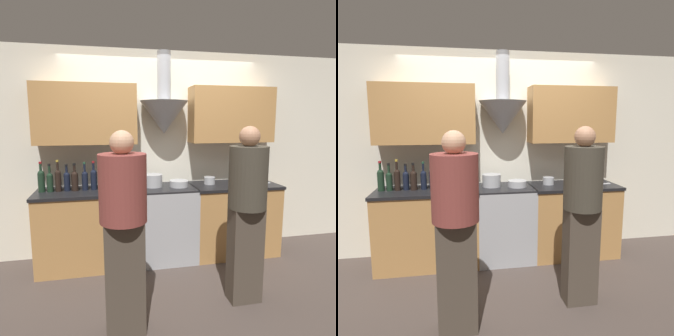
{
  "view_description": "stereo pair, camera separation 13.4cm",
  "coord_description": "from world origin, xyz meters",
  "views": [
    {
      "loc": [
        -0.72,
        -3.17,
        1.71
      ],
      "look_at": [
        0.0,
        0.26,
        1.17
      ],
      "focal_mm": 32.0,
      "sensor_mm": 36.0,
      "label": 1
    },
    {
      "loc": [
        -0.59,
        -3.2,
        1.71
      ],
      "look_at": [
        0.0,
        0.26,
        1.17
      ],
      "focal_mm": 32.0,
      "sensor_mm": 36.0,
      "label": 2
    }
  ],
  "objects": [
    {
      "name": "person_foreground_right",
      "position": [
        0.55,
        -0.69,
        0.92
      ],
      "size": [
        0.35,
        0.35,
        1.68
      ],
      "color": "#473D33",
      "rests_on": "ground_plane"
    },
    {
      "name": "wine_bottle_4",
      "position": [
        -1.08,
        0.37,
        1.05
      ],
      "size": [
        0.08,
        0.08,
        0.32
      ],
      "color": "black",
      "rests_on": "counter_left"
    },
    {
      "name": "saucepan",
      "position": [
        0.58,
        0.41,
        0.97
      ],
      "size": [
        0.14,
        0.14,
        0.09
      ],
      "color": "#A8AAAF",
      "rests_on": "counter_right"
    },
    {
      "name": "wine_bottle_1",
      "position": [
        -1.35,
        0.38,
        1.05
      ],
      "size": [
        0.07,
        0.07,
        0.32
      ],
      "color": "black",
      "rests_on": "counter_left"
    },
    {
      "name": "wall_back",
      "position": [
        -0.01,
        0.63,
        1.47
      ],
      "size": [
        8.4,
        0.59,
        2.6
      ],
      "color": "silver",
      "rests_on": "ground_plane"
    },
    {
      "name": "counter_right",
      "position": [
        0.89,
        0.36,
        0.46
      ],
      "size": [
        1.11,
        0.62,
        0.92
      ],
      "color": "#B27F47",
      "rests_on": "ground_plane"
    },
    {
      "name": "mixing_bowl",
      "position": [
        0.16,
        0.34,
        0.96
      ],
      "size": [
        0.23,
        0.23,
        0.08
      ],
      "color": "#A8AAAF",
      "rests_on": "stove_range"
    },
    {
      "name": "chefs_knife",
      "position": [
        1.27,
        0.31,
        0.92
      ],
      "size": [
        0.21,
        0.04,
        0.01
      ],
      "rotation": [
        0.0,
        0.0,
        -0.03
      ],
      "color": "silver",
      "rests_on": "counter_right"
    },
    {
      "name": "stove_range",
      "position": [
        0.0,
        0.36,
        0.46
      ],
      "size": [
        0.69,
        0.6,
        0.92
      ],
      "color": "#A8AAAF",
      "rests_on": "ground_plane"
    },
    {
      "name": "wine_bottle_2",
      "position": [
        -1.26,
        0.38,
        1.06
      ],
      "size": [
        0.07,
        0.07,
        0.36
      ],
      "color": "black",
      "rests_on": "counter_left"
    },
    {
      "name": "orange_fruit",
      "position": [
        1.01,
        0.28,
        0.96
      ],
      "size": [
        0.08,
        0.08,
        0.08
      ],
      "color": "orange",
      "rests_on": "counter_right"
    },
    {
      "name": "person_foreground_left",
      "position": [
        -0.6,
        -0.9,
        0.91
      ],
      "size": [
        0.37,
        0.37,
        1.65
      ],
      "color": "#473D33",
      "rests_on": "ground_plane"
    },
    {
      "name": "counter_left",
      "position": [
        -0.93,
        0.36,
        0.46
      ],
      "size": [
        1.2,
        0.62,
        0.92
      ],
      "color": "#B27F47",
      "rests_on": "ground_plane"
    },
    {
      "name": "wine_bottle_0",
      "position": [
        -1.45,
        0.39,
        1.06
      ],
      "size": [
        0.08,
        0.08,
        0.35
      ],
      "color": "black",
      "rests_on": "counter_left"
    },
    {
      "name": "stock_pot",
      "position": [
        -0.16,
        0.41,
        1.0
      ],
      "size": [
        0.23,
        0.23,
        0.15
      ],
      "color": "#A8AAAF",
      "rests_on": "stove_range"
    },
    {
      "name": "wine_bottle_7",
      "position": [
        -0.78,
        0.37,
        1.06
      ],
      "size": [
        0.07,
        0.07,
        0.36
      ],
      "color": "black",
      "rests_on": "counter_left"
    },
    {
      "name": "wine_bottle_5",
      "position": [
        -0.97,
        0.39,
        1.05
      ],
      "size": [
        0.07,
        0.07,
        0.33
      ],
      "color": "black",
      "rests_on": "counter_left"
    },
    {
      "name": "ground_plane",
      "position": [
        0.0,
        0.0,
        0.0
      ],
      "size": [
        12.0,
        12.0,
        0.0
      ],
      "primitive_type": "plane",
      "color": "#423833"
    },
    {
      "name": "wine_bottle_6",
      "position": [
        -0.87,
        0.39,
        1.06
      ],
      "size": [
        0.08,
        0.08,
        0.34
      ],
      "color": "black",
      "rests_on": "counter_left"
    },
    {
      "name": "wine_bottle_3",
      "position": [
        -1.17,
        0.39,
        1.05
      ],
      "size": [
        0.07,
        0.07,
        0.31
      ],
      "color": "black",
      "rests_on": "counter_left"
    }
  ]
}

